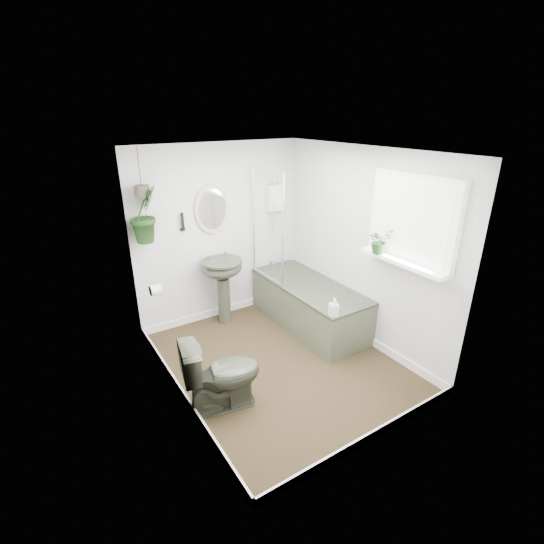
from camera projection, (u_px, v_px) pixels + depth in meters
floor at (279, 362)px, 4.47m from camera, size 2.30×2.80×0.02m
ceiling at (281, 150)px, 3.59m from camera, size 2.30×2.80×0.02m
wall_back at (220, 234)px, 5.13m from camera, size 2.30×0.02×2.30m
wall_front at (385, 327)px, 2.93m from camera, size 2.30×0.02×2.30m
wall_left at (170, 294)px, 3.45m from camera, size 0.02×2.80×2.30m
wall_right at (362, 248)px, 4.61m from camera, size 0.02×2.80×2.30m
skirting at (279, 358)px, 4.45m from camera, size 2.30×2.80×0.10m
bathtub at (309, 305)px, 5.15m from camera, size 0.72×1.72×0.58m
bath_screen at (267, 226)px, 4.99m from camera, size 0.04×0.72×1.40m
shower_box at (274, 198)px, 5.32m from camera, size 0.20×0.10×0.35m
oval_mirror at (212, 209)px, 4.91m from camera, size 0.46×0.03×0.62m
wall_sconce at (183, 222)px, 4.74m from camera, size 0.04×0.04×0.22m
toilet_roll_holder at (155, 290)px, 4.12m from camera, size 0.11×0.11×0.11m
window_recess at (413, 220)px, 3.84m from camera, size 0.08×1.00×0.90m
window_sill at (403, 262)px, 3.97m from camera, size 0.18×1.00×0.04m
window_blinds at (410, 221)px, 3.82m from camera, size 0.01×0.86×0.76m
toilet at (222, 374)px, 3.67m from camera, size 0.79×0.55×0.73m
pedestal_sink at (224, 292)px, 5.15m from camera, size 0.54×0.47×0.89m
sill_plant at (379, 241)px, 4.10m from camera, size 0.28×0.25×0.27m
hanging_plant at (145, 214)px, 4.36m from camera, size 0.44×0.42×0.64m
soap_bottle at (334, 307)px, 4.24m from camera, size 0.12×0.12×0.20m
hanging_pot at (142, 191)px, 4.26m from camera, size 0.16×0.16×0.12m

